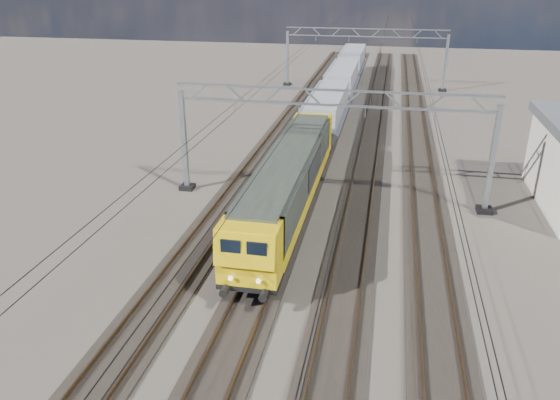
% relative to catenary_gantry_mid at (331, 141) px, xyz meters
% --- Properties ---
extents(ground, '(160.00, 160.00, 0.00)m').
position_rel_catenary_gantry_mid_xyz_m(ground, '(-0.00, -4.00, -3.91)').
color(ground, '#28241E').
rests_on(ground, ground).
extents(track_outer_west, '(2.60, 140.00, 0.30)m').
position_rel_catenary_gantry_mid_xyz_m(track_outer_west, '(-6.00, -4.00, -3.83)').
color(track_outer_west, black).
rests_on(track_outer_west, ground).
extents(track_loco, '(2.60, 140.00, 0.30)m').
position_rel_catenary_gantry_mid_xyz_m(track_loco, '(-2.00, -4.00, -3.83)').
color(track_loco, black).
rests_on(track_loco, ground).
extents(track_inner_east, '(2.60, 140.00, 0.30)m').
position_rel_catenary_gantry_mid_xyz_m(track_inner_east, '(2.00, -4.00, -3.83)').
color(track_inner_east, black).
rests_on(track_inner_east, ground).
extents(track_outer_east, '(2.60, 140.00, 0.30)m').
position_rel_catenary_gantry_mid_xyz_m(track_outer_east, '(6.00, -4.00, -3.83)').
color(track_outer_east, black).
rests_on(track_outer_east, ground).
extents(catenary_gantry_mid, '(19.90, 0.90, 7.11)m').
position_rel_catenary_gantry_mid_xyz_m(catenary_gantry_mid, '(0.00, 0.00, 0.00)').
color(catenary_gantry_mid, '#92989F').
rests_on(catenary_gantry_mid, ground).
extents(catenary_gantry_far, '(19.90, 0.90, 7.11)m').
position_rel_catenary_gantry_mid_xyz_m(catenary_gantry_far, '(0.00, 36.00, 0.00)').
color(catenary_gantry_far, '#92989F').
rests_on(catenary_gantry_far, ground).
extents(overhead_wires, '(12.03, 140.00, 0.53)m').
position_rel_catenary_gantry_mid_xyz_m(overhead_wires, '(-0.00, 4.00, 1.84)').
color(overhead_wires, black).
rests_on(overhead_wires, ground).
extents(locomotive, '(2.76, 21.10, 3.62)m').
position_rel_catenary_gantry_mid_xyz_m(locomotive, '(-2.00, -3.02, -1.58)').
color(locomotive, black).
rests_on(locomotive, ground).
extents(hopper_wagon_lead, '(3.38, 13.00, 3.25)m').
position_rel_catenary_gantry_mid_xyz_m(hopper_wagon_lead, '(-2.00, 14.67, -1.67)').
color(hopper_wagon_lead, black).
rests_on(hopper_wagon_lead, ground).
extents(hopper_wagon_mid, '(3.38, 13.00, 3.25)m').
position_rel_catenary_gantry_mid_xyz_m(hopper_wagon_mid, '(-2.00, 28.87, -1.67)').
color(hopper_wagon_mid, black).
rests_on(hopper_wagon_mid, ground).
extents(hopper_wagon_third, '(3.38, 13.00, 3.25)m').
position_rel_catenary_gantry_mid_xyz_m(hopper_wagon_third, '(-2.00, 43.07, -1.67)').
color(hopper_wagon_third, black).
rests_on(hopper_wagon_third, ground).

